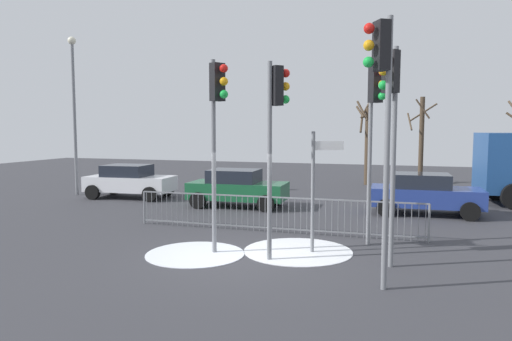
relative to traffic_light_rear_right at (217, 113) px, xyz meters
The scene contains 16 objects.
ground_plane 3.53m from the traffic_light_rear_right, 10.62° to the right, with size 60.00×60.00×0.00m, color #38383D.
traffic_light_rear_right is the anchor object (origin of this frame).
traffic_light_foreground_left 4.17m from the traffic_light_rear_right, 20.74° to the right, with size 0.51×0.42×5.14m.
traffic_light_foreground_right 4.02m from the traffic_light_rear_right, ahead, with size 0.44×0.49×4.84m.
traffic_light_mid_right 4.07m from the traffic_light_rear_right, 28.83° to the left, with size 0.47×0.47×4.74m.
traffic_light_mid_left 1.46m from the traffic_light_rear_right, ahead, with size 0.47×0.47×4.60m.
direction_sign_post 2.99m from the traffic_light_rear_right, 20.64° to the left, with size 0.76×0.29×3.01m.
pedestrian_guard_railing 4.04m from the traffic_light_rear_right, 75.84° to the left, with size 8.74×0.20×1.07m.
car_blue_trailing 9.14m from the traffic_light_rear_right, 54.50° to the left, with size 3.84×1.99×1.47m.
car_white_mid 10.70m from the traffic_light_rear_right, 134.42° to the left, with size 3.91×2.15×1.47m.
car_green_far 7.40m from the traffic_light_rear_right, 105.96° to the left, with size 3.86×2.03×1.47m.
street_lamp 12.58m from the traffic_light_rear_right, 143.61° to the left, with size 0.36×0.36×7.20m.
bare_tree_centre 15.73m from the traffic_light_rear_right, 81.13° to the left, with size 0.87×1.16×4.60m.
bare_tree_right 14.46m from the traffic_light_rear_right, 69.24° to the left, with size 1.41×1.42×4.59m.
snow_patch_kerb 4.00m from the traffic_light_rear_right, 23.72° to the left, with size 2.73×2.73×0.01m, color white.
snow_patch_island 3.50m from the traffic_light_rear_right, 156.72° to the right, with size 2.43×2.43×0.01m, color white.
Camera 1 is at (3.61, -10.30, 3.09)m, focal length 32.60 mm.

